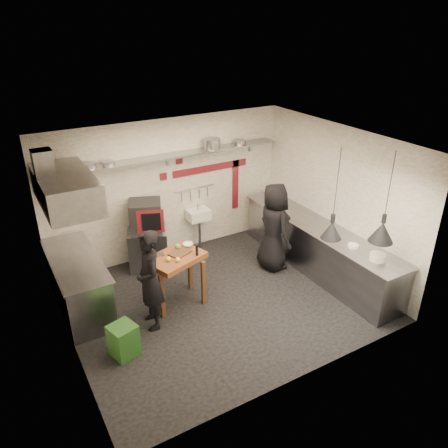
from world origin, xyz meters
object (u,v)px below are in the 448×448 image
prep_table (177,279)px  combi_oven (146,216)px  chef_left (150,281)px  oven_stand (148,248)px  chef_right (274,227)px  green_bin (124,340)px

prep_table → combi_oven: bearing=70.5°
chef_left → oven_stand: bearing=165.2°
chef_left → chef_right: (2.72, 0.50, 0.04)m
green_bin → prep_table: bearing=32.8°
combi_oven → chef_right: bearing=-9.5°
chef_left → green_bin: bearing=-50.4°
oven_stand → green_bin: (-1.24, -2.18, -0.15)m
green_bin → chef_right: chef_right is taller
combi_oven → prep_table: combi_oven is taller
oven_stand → chef_left: 1.91m
oven_stand → green_bin: size_ratio=1.60×
oven_stand → chef_left: size_ratio=0.48×
prep_table → chef_left: bearing=-167.8°
oven_stand → green_bin: bearing=-98.2°
combi_oven → oven_stand: bearing=-79.7°
oven_stand → chef_right: bearing=-9.4°
combi_oven → prep_table: (-0.02, -1.40, -0.63)m
oven_stand → green_bin: 2.52m
combi_oven → chef_right: (2.09, -1.26, -0.22)m
chef_right → combi_oven: bearing=61.6°
prep_table → chef_right: bearing=-14.6°
oven_stand → combi_oven: (0.00, 0.01, 0.69)m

